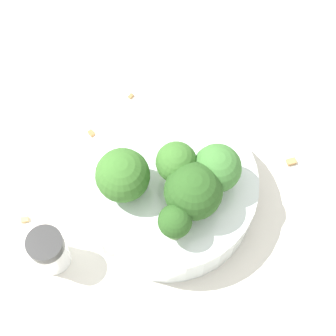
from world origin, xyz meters
The scene contains 12 objects.
ground_plane centered at (0.00, 0.00, 0.00)m, with size 3.00×3.00×0.00m, color silver.
bowl centered at (0.00, 0.00, 0.03)m, with size 0.18×0.18×0.05m, color silver.
broccoli_floret_0 centered at (-0.03, -0.01, 0.08)m, with size 0.06×0.06×0.06m.
broccoli_floret_1 centered at (0.01, 0.04, 0.08)m, with size 0.05×0.05×0.06m.
broccoli_floret_2 centered at (0.00, -0.01, 0.08)m, with size 0.04×0.04×0.06m.
broccoli_floret_3 centered at (-0.05, 0.01, 0.08)m, with size 0.03×0.03×0.05m.
broccoli_floret_4 centered at (-0.02, -0.04, 0.08)m, with size 0.05×0.05×0.05m.
pepper_shaker centered at (-0.02, 0.13, 0.03)m, with size 0.04×0.04×0.06m.
almond_crumb_0 centered at (0.14, -0.01, 0.00)m, with size 0.01×0.00×0.01m, color olive.
almond_crumb_1 centered at (0.11, 0.05, 0.00)m, with size 0.01×0.01×0.01m, color olive.
almond_crumb_2 centered at (0.04, 0.15, 0.00)m, with size 0.01×0.01×0.01m, color tan.
almond_crumb_3 centered at (-0.01, -0.14, 0.00)m, with size 0.01×0.01×0.01m, color #AD7F4C.
Camera 1 is at (-0.21, 0.09, 0.57)m, focal length 60.00 mm.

